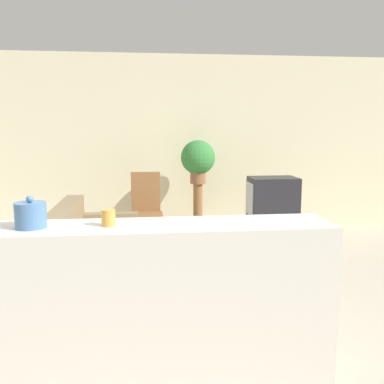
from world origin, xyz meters
The scene contains 11 objects.
ground_plane centered at (0.00, 0.00, 0.00)m, with size 14.00×14.00×0.00m, color beige.
wall_back centered at (0.00, 3.43, 1.35)m, with size 9.00×0.06×2.70m.
couch centered at (-0.38, 1.28, 0.29)m, with size 0.85×1.72×0.81m.
tv_stand centered at (1.83, 2.17, 0.22)m, with size 0.87×0.48×0.45m.
television centered at (1.82, 2.17, 0.72)m, with size 0.62×0.42×0.54m.
wooden_chair centered at (0.19, 2.60, 0.55)m, with size 0.44×0.44×1.02m.
plant_stand centered at (0.94, 2.91, 0.41)m, with size 0.14×0.14×0.82m.
potted_plant centered at (0.94, 2.91, 1.18)m, with size 0.49×0.49×0.62m.
foreground_counter centered at (0.00, -0.60, 0.52)m, with size 2.63×0.44×1.04m.
decorative_bowl centered at (-0.49, -0.60, 1.12)m, with size 0.18×0.18×0.19m.
candle_jar centered at (-0.05, -0.60, 1.09)m, with size 0.08×0.08×0.10m.
Camera 1 is at (0.16, -3.13, 1.62)m, focal length 40.00 mm.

